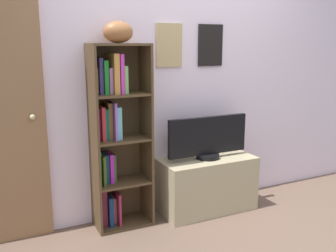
{
  "coord_description": "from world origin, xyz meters",
  "views": [
    {
      "loc": [
        -1.63,
        -2.0,
        1.55
      ],
      "look_at": [
        -0.25,
        0.85,
        0.87
      ],
      "focal_mm": 40.6,
      "sensor_mm": 36.0,
      "label": 1
    }
  ],
  "objects_px": {
    "football": "(118,32)",
    "tv_stand": "(207,184)",
    "bookshelf": "(114,136)",
    "television": "(208,138)"
  },
  "relations": [
    {
      "from": "football",
      "to": "tv_stand",
      "type": "distance_m",
      "value": 1.61
    },
    {
      "from": "bookshelf",
      "to": "football",
      "type": "height_order",
      "value": "football"
    },
    {
      "from": "bookshelf",
      "to": "tv_stand",
      "type": "relative_size",
      "value": 1.74
    },
    {
      "from": "bookshelf",
      "to": "tv_stand",
      "type": "bearing_deg",
      "value": -6.49
    },
    {
      "from": "bookshelf",
      "to": "tv_stand",
      "type": "distance_m",
      "value": 1.03
    },
    {
      "from": "bookshelf",
      "to": "football",
      "type": "bearing_deg",
      "value": -31.44
    },
    {
      "from": "tv_stand",
      "to": "television",
      "type": "relative_size",
      "value": 1.12
    },
    {
      "from": "football",
      "to": "tv_stand",
      "type": "bearing_deg",
      "value": -4.67
    },
    {
      "from": "bookshelf",
      "to": "tv_stand",
      "type": "xyz_separation_m",
      "value": [
        0.87,
        -0.1,
        -0.54
      ]
    },
    {
      "from": "football",
      "to": "television",
      "type": "height_order",
      "value": "football"
    }
  ]
}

